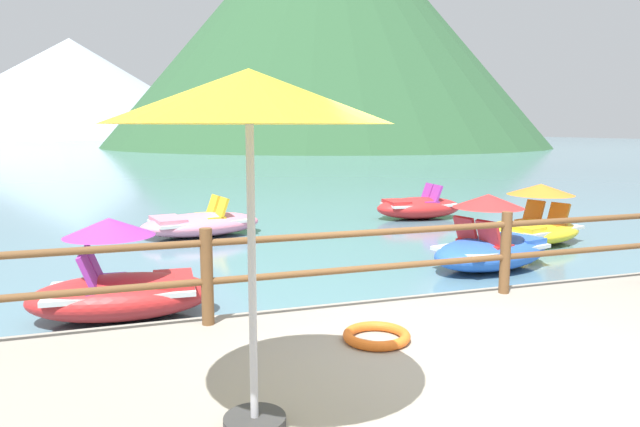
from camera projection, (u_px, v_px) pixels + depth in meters
ground_plane at (159, 160)px, 42.31m from camera, size 200.00×200.00×0.00m
dock_railing at (369, 255)px, 6.12m from camera, size 23.92×0.12×0.95m
beach_umbrella at (249, 102)px, 3.40m from camera, size 1.70×1.70×2.24m
life_ring at (377, 336)px, 5.22m from camera, size 0.61×0.61×0.09m
pedal_boat_0 at (201, 224)px, 12.48m from camera, size 2.81×1.86×0.83m
pedal_boat_2 at (121, 285)px, 7.04m from camera, size 2.26×1.24×1.24m
pedal_boat_4 at (536, 223)px, 11.68m from camera, size 2.52×2.00×1.18m
pedal_boat_5 at (491, 244)px, 9.50m from camera, size 2.52×1.74×1.24m
pedal_boat_6 at (418, 207)px, 14.82m from camera, size 2.30×1.27×0.87m
cliff_headland at (311, 26)px, 73.19m from camera, size 55.02×55.02×32.05m
distant_peak at (72, 88)px, 135.19m from camera, size 75.59×75.59×22.73m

